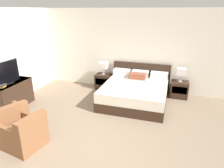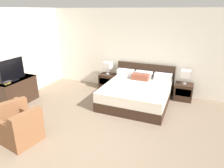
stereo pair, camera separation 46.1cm
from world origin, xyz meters
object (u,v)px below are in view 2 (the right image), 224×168
(nightstand_right, at_px, (183,92))
(book_red_cover, at_px, (5,83))
(table_lamp_left, at_px, (107,65))
(armchair_companion, at_px, (22,130))
(nightstand_left, at_px, (108,81))
(book_blue_cover, at_px, (5,82))
(dresser, at_px, (18,91))
(tv, at_px, (12,70))
(armchair_by_window, at_px, (10,117))
(bed, at_px, (137,93))
(table_lamp_right, at_px, (186,74))

(nightstand_right, xyz_separation_m, book_red_cover, (-4.52, -2.52, 0.51))
(table_lamp_left, bearing_deg, armchair_companion, -96.48)
(book_red_cover, xyz_separation_m, armchair_companion, (1.54, -1.02, -0.49))
(nightstand_left, bearing_deg, armchair_companion, -96.49)
(book_blue_cover, bearing_deg, dresser, 92.70)
(nightstand_left, height_order, armchair_companion, armchair_companion)
(tv, height_order, armchair_by_window, tv)
(bed, distance_m, book_red_cover, 3.73)
(table_lamp_left, relative_size, armchair_companion, 0.54)
(table_lamp_right, xyz_separation_m, armchair_by_window, (-3.66, -3.23, -0.56))
(bed, bearing_deg, dresser, -155.91)
(bed, distance_m, nightstand_left, 1.48)
(armchair_by_window, bearing_deg, nightstand_left, 71.38)
(table_lamp_right, bearing_deg, book_blue_cover, -150.70)
(nightstand_left, height_order, table_lamp_right, table_lamp_right)
(tv, relative_size, book_red_cover, 3.34)
(table_lamp_left, xyz_separation_m, table_lamp_right, (2.57, 0.00, 0.00))
(dresser, bearing_deg, tv, -87.71)
(nightstand_right, relative_size, book_blue_cover, 2.40)
(nightstand_right, distance_m, book_red_cover, 5.20)
(book_red_cover, height_order, armchair_by_window, book_red_cover)
(armchair_companion, bearing_deg, book_red_cover, 146.46)
(table_lamp_left, bearing_deg, tv, -130.96)
(table_lamp_right, bearing_deg, armchair_by_window, -138.53)
(nightstand_left, distance_m, table_lamp_left, 0.58)
(dresser, bearing_deg, bed, 24.09)
(table_lamp_right, relative_size, armchair_companion, 0.54)
(dresser, relative_size, book_blue_cover, 5.33)
(bed, distance_m, armchair_companion, 3.28)
(armchair_by_window, bearing_deg, dresser, 128.79)
(table_lamp_left, bearing_deg, book_blue_cover, -127.36)
(armchair_companion, bearing_deg, table_lamp_left, 83.52)
(table_lamp_left, xyz_separation_m, armchair_companion, (-0.40, -3.55, -0.56))
(table_lamp_right, bearing_deg, nightstand_right, -90.00)
(tv, height_order, armchair_companion, tv)
(book_red_cover, bearing_deg, armchair_by_window, -39.57)
(nightstand_left, distance_m, armchair_companion, 3.57)
(book_red_cover, bearing_deg, nightstand_right, 29.16)
(bed, relative_size, armchair_by_window, 2.27)
(nightstand_right, height_order, book_red_cover, book_red_cover)
(nightstand_right, height_order, dresser, dresser)
(book_red_cover, bearing_deg, dresser, 89.05)
(nightstand_right, height_order, armchair_companion, armchair_companion)
(book_red_cover, bearing_deg, table_lamp_left, 52.32)
(bed, xyz_separation_m, nightstand_right, (1.28, 0.73, -0.04))
(dresser, bearing_deg, book_red_cover, -90.95)
(armchair_by_window, bearing_deg, tv, 130.47)
(nightstand_left, bearing_deg, table_lamp_left, 90.00)
(nightstand_left, xyz_separation_m, nightstand_right, (2.57, 0.00, 0.00))
(dresser, relative_size, tv, 1.48)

